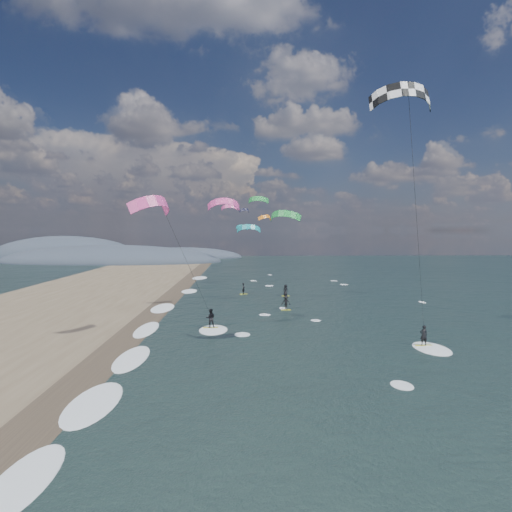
{
  "coord_description": "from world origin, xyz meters",
  "views": [
    {
      "loc": [
        -2.27,
        -24.48,
        9.18
      ],
      "look_at": [
        -1.0,
        12.0,
        7.0
      ],
      "focal_mm": 30.0,
      "sensor_mm": 36.0,
      "label": 1
    }
  ],
  "objects": [
    {
      "name": "shoreline_surf",
      "position": [
        -10.8,
        14.75,
        0.0
      ],
      "size": [
        2.4,
        79.4,
        0.11
      ],
      "color": "white",
      "rests_on": "ground"
    },
    {
      "name": "wet_sand_strip",
      "position": [
        -12.0,
        10.0,
        0.0
      ],
      "size": [
        3.0,
        240.0,
        0.0
      ],
      "primitive_type": "cube",
      "color": "#382D23",
      "rests_on": "ground"
    },
    {
      "name": "bg_kite_field",
      "position": [
        -0.63,
        54.64,
        12.35
      ],
      "size": [
        12.03,
        70.28,
        6.38
      ],
      "color": "#D83F8C",
      "rests_on": "ground"
    },
    {
      "name": "coastal_hills",
      "position": [
        -44.84,
        107.86,
        0.0
      ],
      "size": [
        80.0,
        41.0,
        15.0
      ],
      "color": "#3D4756",
      "rests_on": "ground"
    },
    {
      "name": "kitesurfer_near_b",
      "position": [
        -7.55,
        11.11,
        8.13
      ],
      "size": [
        6.86,
        9.39,
        12.64
      ],
      "color": "gold",
      "rests_on": "ground"
    },
    {
      "name": "ground",
      "position": [
        0.0,
        0.0,
        0.0
      ],
      "size": [
        260.0,
        260.0,
        0.0
      ],
      "primitive_type": "plane",
      "color": "black",
      "rests_on": "ground"
    },
    {
      "name": "kitesurfer_near_a",
      "position": [
        9.12,
        3.68,
        14.34
      ],
      "size": [
        7.57,
        8.23,
        18.92
      ],
      "color": "gold",
      "rests_on": "ground"
    },
    {
      "name": "far_kitesurfers",
      "position": [
        2.34,
        29.77,
        0.84
      ],
      "size": [
        6.98,
        13.25,
        1.69
      ],
      "color": "gold",
      "rests_on": "ground"
    }
  ]
}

